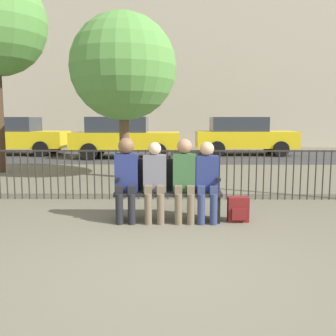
# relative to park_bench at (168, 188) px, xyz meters

# --- Properties ---
(ground_plane) EXTENTS (80.00, 80.00, 0.00)m
(ground_plane) POSITION_rel_park_bench_xyz_m (0.00, -2.01, -0.49)
(ground_plane) COLOR #605B4C
(park_bench) EXTENTS (1.59, 0.45, 0.92)m
(park_bench) POSITION_rel_park_bench_xyz_m (0.00, 0.00, 0.00)
(park_bench) COLOR black
(park_bench) RESTS_ON ground
(seated_person_0) EXTENTS (0.34, 0.39, 1.25)m
(seated_person_0) POSITION_rel_park_bench_xyz_m (-0.62, -0.12, 0.23)
(seated_person_0) COLOR black
(seated_person_0) RESTS_ON ground
(seated_person_1) EXTENTS (0.34, 0.39, 1.19)m
(seated_person_1) POSITION_rel_park_bench_xyz_m (-0.19, -0.13, 0.17)
(seated_person_1) COLOR brown
(seated_person_1) RESTS_ON ground
(seated_person_2) EXTENTS (0.34, 0.39, 1.24)m
(seated_person_2) POSITION_rel_park_bench_xyz_m (0.24, -0.13, 0.21)
(seated_person_2) COLOR brown
(seated_person_2) RESTS_ON ground
(seated_person_3) EXTENTS (0.34, 0.39, 1.20)m
(seated_person_3) POSITION_rel_park_bench_xyz_m (0.57, -0.13, 0.18)
(seated_person_3) COLOR navy
(seated_person_3) RESTS_ON ground
(backpack) EXTENTS (0.31, 0.21, 0.37)m
(backpack) POSITION_rel_park_bench_xyz_m (1.05, -0.13, -0.31)
(backpack) COLOR maroon
(backpack) RESTS_ON ground
(fence_railing) EXTENTS (9.01, 0.03, 0.95)m
(fence_railing) POSITION_rel_park_bench_xyz_m (-0.02, 1.43, 0.07)
(fence_railing) COLOR #2D2823
(fence_railing) RESTS_ON ground
(tree_0) EXTENTS (2.73, 2.73, 4.21)m
(tree_0) POSITION_rel_park_bench_xyz_m (-1.19, 4.20, 2.35)
(tree_0) COLOR brown
(tree_0) RESTS_ON ground
(street_surface) EXTENTS (24.00, 6.00, 0.01)m
(street_surface) POSITION_rel_park_bench_xyz_m (0.00, 9.99, -0.49)
(street_surface) COLOR #333335
(street_surface) RESTS_ON ground
(parked_car_0) EXTENTS (4.20, 1.94, 1.62)m
(parked_car_0) POSITION_rel_park_bench_xyz_m (-6.70, 10.44, 0.35)
(parked_car_0) COLOR yellow
(parked_car_0) RESTS_ON ground
(parked_car_1) EXTENTS (4.20, 1.94, 1.62)m
(parked_car_1) POSITION_rel_park_bench_xyz_m (3.12, 10.54, 0.35)
(parked_car_1) COLOR yellow
(parked_car_1) RESTS_ON ground
(parked_car_2) EXTENTS (4.20, 1.94, 1.62)m
(parked_car_2) POSITION_rel_park_bench_xyz_m (-1.85, 9.22, 0.35)
(parked_car_2) COLOR yellow
(parked_car_2) RESTS_ON ground
(building_facade) EXTENTS (20.00, 6.00, 16.03)m
(building_facade) POSITION_rel_park_bench_xyz_m (0.00, 17.99, 7.52)
(building_facade) COLOR #B2A893
(building_facade) RESTS_ON ground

